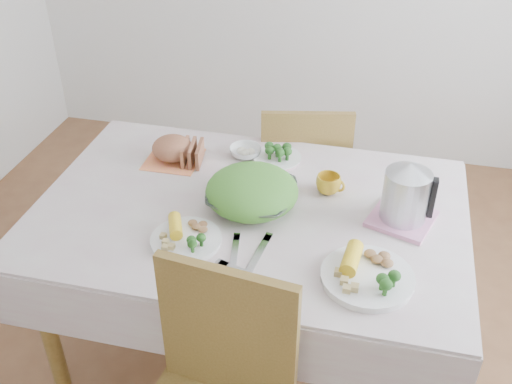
% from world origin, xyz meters
% --- Properties ---
extents(floor, '(3.60, 3.60, 0.00)m').
position_xyz_m(floor, '(0.00, 0.00, 0.00)').
color(floor, brown).
rests_on(floor, ground).
extents(dining_table, '(1.40, 0.90, 0.75)m').
position_xyz_m(dining_table, '(0.00, 0.00, 0.38)').
color(dining_table, brown).
rests_on(dining_table, floor).
extents(tablecloth, '(1.50, 1.00, 0.01)m').
position_xyz_m(tablecloth, '(0.00, 0.00, 0.76)').
color(tablecloth, beige).
rests_on(tablecloth, dining_table).
extents(chair_far, '(0.48, 0.48, 0.89)m').
position_xyz_m(chair_far, '(0.08, 0.70, 0.47)').
color(chair_far, brown).
rests_on(chair_far, floor).
extents(salad_bowl, '(0.32, 0.32, 0.07)m').
position_xyz_m(salad_bowl, '(0.01, 0.01, 0.80)').
color(salad_bowl, white).
rests_on(salad_bowl, tablecloth).
extents(dinner_plate_left, '(0.25, 0.25, 0.02)m').
position_xyz_m(dinner_plate_left, '(-0.15, -0.23, 0.77)').
color(dinner_plate_left, white).
rests_on(dinner_plate_left, tablecloth).
extents(dinner_plate_right, '(0.38, 0.38, 0.02)m').
position_xyz_m(dinner_plate_right, '(0.43, -0.28, 0.77)').
color(dinner_plate_right, white).
rests_on(dinner_plate_right, tablecloth).
extents(broccoli_plate, '(0.25, 0.25, 0.02)m').
position_xyz_m(broccoli_plate, '(0.03, 0.34, 0.77)').
color(broccoli_plate, beige).
rests_on(broccoli_plate, tablecloth).
extents(napkin, '(0.21, 0.21, 0.00)m').
position_xyz_m(napkin, '(-0.37, 0.25, 0.76)').
color(napkin, '#FB8850').
rests_on(napkin, tablecloth).
extents(bread_loaf, '(0.18, 0.17, 0.10)m').
position_xyz_m(bread_loaf, '(-0.37, 0.25, 0.82)').
color(bread_loaf, brown).
rests_on(bread_loaf, napkin).
extents(fruit_bowl, '(0.16, 0.16, 0.04)m').
position_xyz_m(fruit_bowl, '(-0.10, 0.34, 0.78)').
color(fruit_bowl, white).
rests_on(fruit_bowl, tablecloth).
extents(yellow_mug, '(0.11, 0.11, 0.07)m').
position_xyz_m(yellow_mug, '(0.26, 0.16, 0.80)').
color(yellow_mug, gold).
rests_on(yellow_mug, tablecloth).
extents(pink_tray, '(0.25, 0.25, 0.02)m').
position_xyz_m(pink_tray, '(0.52, 0.05, 0.77)').
color(pink_tray, pink).
rests_on(pink_tray, tablecloth).
extents(electric_kettle, '(0.18, 0.18, 0.22)m').
position_xyz_m(electric_kettle, '(0.52, 0.05, 0.88)').
color(electric_kettle, '#B2B5BA').
rests_on(electric_kettle, pink_tray).
extents(fork_left, '(0.05, 0.19, 0.00)m').
position_xyz_m(fork_left, '(0.01, -0.25, 0.76)').
color(fork_left, silver).
rests_on(fork_left, tablecloth).
extents(fork_right, '(0.05, 0.21, 0.00)m').
position_xyz_m(fork_right, '(0.09, -0.24, 0.76)').
color(fork_right, silver).
rests_on(fork_right, tablecloth).
extents(knife, '(0.19, 0.08, 0.00)m').
position_xyz_m(knife, '(0.07, -0.33, 0.76)').
color(knife, silver).
rests_on(knife, tablecloth).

